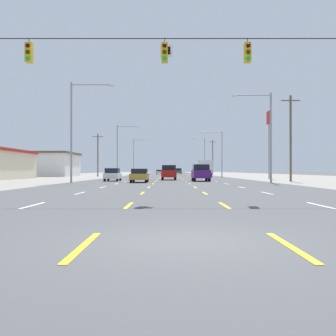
{
  "coord_description": "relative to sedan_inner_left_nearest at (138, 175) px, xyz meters",
  "views": [
    {
      "loc": [
        -0.31,
        -7.0,
        1.29
      ],
      "look_at": [
        0.06,
        83.08,
        1.83
      ],
      "focal_mm": 41.02,
      "sensor_mm": 36.0,
      "label": 1
    }
  ],
  "objects": [
    {
      "name": "ground_plane",
      "position": [
        3.35,
        32.13,
        -0.76
      ],
      "size": [
        572.0,
        572.0,
        0.0
      ],
      "primitive_type": "plane",
      "color": "#4C4C4F"
    },
    {
      "name": "lot_apron_left",
      "position": [
        -21.4,
        32.13,
        -0.75
      ],
      "size": [
        28.0,
        440.0,
        0.01
      ],
      "primitive_type": "cube",
      "color": "gray",
      "rests_on": "ground"
    },
    {
      "name": "lot_apron_right",
      "position": [
        28.1,
        32.13,
        -0.75
      ],
      "size": [
        28.0,
        440.0,
        0.01
      ],
      "primitive_type": "cube",
      "color": "gray",
      "rests_on": "ground"
    },
    {
      "name": "lane_markings",
      "position": [
        3.35,
        70.63,
        -0.75
      ],
      "size": [
        10.64,
        227.6,
        0.01
      ],
      "color": "white",
      "rests_on": "ground"
    },
    {
      "name": "signal_span_wire",
      "position": [
        3.09,
        -22.86,
        4.21
      ],
      "size": [
        25.97,
        0.53,
        8.8
      ],
      "color": "brown",
      "rests_on": "ground"
    },
    {
      "name": "sedan_inner_left_nearest",
      "position": [
        0.0,
        0.0,
        0.0
      ],
      "size": [
        1.8,
        4.5,
        1.46
      ],
      "color": "#B28C33",
      "rests_on": "ground"
    },
    {
      "name": "suv_inner_right_near",
      "position": [
        6.94,
        4.81,
        0.27
      ],
      "size": [
        1.98,
        4.9,
        1.98
      ],
      "color": "#4C196B",
      "rests_on": "ground"
    },
    {
      "name": "hatchback_far_left_mid",
      "position": [
        -3.66,
        5.46,
        0.03
      ],
      "size": [
        1.72,
        3.9,
        1.54
      ],
      "color": "white",
      "rests_on": "ground"
    },
    {
      "name": "suv_center_turn_midfar",
      "position": [
        3.15,
        10.81,
        0.27
      ],
      "size": [
        1.98,
        4.9,
        1.98
      ],
      "color": "red",
      "rests_on": "ground"
    },
    {
      "name": "box_truck_far_right_far",
      "position": [
        10.13,
        33.48,
        1.08
      ],
      "size": [
        2.4,
        7.2,
        3.23
      ],
      "color": "black",
      "rests_on": "ground"
    },
    {
      "name": "suv_center_turn_farther",
      "position": [
        3.59,
        67.07,
        0.27
      ],
      "size": [
        1.98,
        4.9,
        1.98
      ],
      "color": "#235B2D",
      "rests_on": "ground"
    },
    {
      "name": "sedan_inner_left_farthest",
      "position": [
        0.05,
        85.31,
        0.0
      ],
      "size": [
        1.8,
        4.5,
        1.46
      ],
      "color": "silver",
      "rests_on": "ground"
    },
    {
      "name": "suv_inner_right_distant_a",
      "position": [
        6.65,
        89.39,
        0.27
      ],
      "size": [
        1.98,
        4.9,
        1.98
      ],
      "color": "#235B2D",
      "rests_on": "ground"
    },
    {
      "name": "storefront_left_row_2",
      "position": [
        -23.04,
        42.11,
        1.85
      ],
      "size": [
        11.74,
        14.24,
        5.16
      ],
      "color": "silver",
      "rests_on": "ground"
    },
    {
      "name": "pole_sign_right_row_1",
      "position": [
        18.36,
        17.15,
        7.08
      ],
      "size": [
        0.24,
        2.12,
        10.29
      ],
      "color": "gray",
      "rests_on": "ground"
    },
    {
      "name": "streetlight_left_row_0",
      "position": [
        -6.35,
        -1.96,
        5.19
      ],
      "size": [
        4.5,
        0.26,
        10.24
      ],
      "color": "gray",
      "rests_on": "ground"
    },
    {
      "name": "streetlight_right_row_0",
      "position": [
        13.08,
        -1.96,
        4.59
      ],
      "size": [
        4.06,
        0.26,
        9.18
      ],
      "color": "gray",
      "rests_on": "ground"
    },
    {
      "name": "streetlight_left_row_1",
      "position": [
        -6.34,
        33.33,
        5.08
      ],
      "size": [
        4.47,
        0.26,
        10.04
      ],
      "color": "gray",
      "rests_on": "ground"
    },
    {
      "name": "streetlight_right_row_1",
      "position": [
        12.98,
        33.33,
        4.51
      ],
      "size": [
        4.58,
        0.26,
        8.91
      ],
      "color": "gray",
      "rests_on": "ground"
    },
    {
      "name": "streetlight_left_row_2",
      "position": [
        -6.33,
        68.63,
        5.21
      ],
      "size": [
        4.62,
        0.26,
        10.25
      ],
      "color": "gray",
      "rests_on": "ground"
    },
    {
      "name": "streetlight_right_row_2",
      "position": [
        13.19,
        68.63,
        5.27
      ],
      "size": [
        3.57,
        0.26,
        10.62
      ],
      "color": "gray",
      "rests_on": "ground"
    },
    {
      "name": "utility_pole_right_row_0",
      "position": [
        17.22,
        3.38,
        4.42
      ],
      "size": [
        2.2,
        0.26,
        9.96
      ],
      "color": "brown",
      "rests_on": "ground"
    },
    {
      "name": "utility_pole_left_row_1",
      "position": [
        -11.42,
        38.0,
        3.84
      ],
      "size": [
        2.2,
        0.26,
        8.81
      ],
      "color": "brown",
      "rests_on": "ground"
    },
    {
      "name": "utility_pole_right_row_2",
      "position": [
        16.23,
        72.21,
        4.58
      ],
      "size": [
        2.2,
        0.26,
        10.27
      ],
      "color": "brown",
      "rests_on": "ground"
    }
  ]
}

